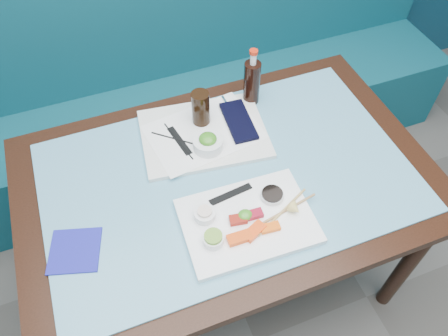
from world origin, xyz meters
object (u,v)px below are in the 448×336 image
object	(u,v)px
dining_table	(228,191)
sashimi_plate	(248,221)
cola_glass	(201,108)
serving_tray	(204,134)
booth_bench	(169,100)
seaweed_bowl	(208,144)
cola_bottle_body	(252,83)
blue_napkin	(75,251)

from	to	relation	value
dining_table	sashimi_plate	size ratio (longest dim) A/B	3.49
dining_table	sashimi_plate	world-z (taller)	sashimi_plate
sashimi_plate	cola_glass	xyz separation A→B (m)	(0.01, 0.45, 0.07)
serving_tray	booth_bench	bearing A→B (deg)	95.97
seaweed_bowl	cola_bottle_body	bearing A→B (deg)	37.46
dining_table	blue_napkin	bearing A→B (deg)	-169.21
dining_table	serving_tray	bearing A→B (deg)	93.86
booth_bench	cola_glass	bearing A→B (deg)	-90.37
blue_napkin	dining_table	bearing A→B (deg)	10.79
dining_table	seaweed_bowl	world-z (taller)	seaweed_bowl
dining_table	sashimi_plate	bearing A→B (deg)	-92.73
serving_tray	seaweed_bowl	size ratio (longest dim) A/B	4.21
seaweed_bowl	cola_bottle_body	xyz separation A→B (m)	(0.24, 0.18, 0.05)
dining_table	serving_tray	xyz separation A→B (m)	(-0.01, 0.20, 0.10)
sashimi_plate	blue_napkin	xyz separation A→B (m)	(-0.52, 0.09, -0.01)
serving_tray	cola_bottle_body	xyz separation A→B (m)	(0.23, 0.11, 0.08)
booth_bench	blue_napkin	size ratio (longest dim) A/B	20.34
cola_bottle_body	blue_napkin	xyz separation A→B (m)	(-0.74, -0.41, -0.09)
blue_napkin	sashimi_plate	bearing A→B (deg)	-10.23
sashimi_plate	blue_napkin	bearing A→B (deg)	172.15
cola_glass	cola_bottle_body	xyz separation A→B (m)	(0.22, 0.05, 0.00)
seaweed_bowl	blue_napkin	bearing A→B (deg)	-155.54
booth_bench	cola_bottle_body	bearing A→B (deg)	-67.55
cola_glass	seaweed_bowl	bearing A→B (deg)	-98.75
booth_bench	serving_tray	bearing A→B (deg)	-91.24
seaweed_bowl	blue_napkin	size ratio (longest dim) A/B	0.72
sashimi_plate	cola_glass	bearing A→B (deg)	91.69
dining_table	cola_bottle_body	xyz separation A→B (m)	(0.22, 0.31, 0.18)
booth_bench	cola_glass	distance (m)	0.75
serving_tray	cola_bottle_body	bearing A→B (deg)	32.61
blue_napkin	seaweed_bowl	bearing A→B (deg)	24.46
serving_tray	blue_napkin	world-z (taller)	serving_tray
dining_table	blue_napkin	xyz separation A→B (m)	(-0.53, -0.10, 0.09)
cola_bottle_body	blue_napkin	bearing A→B (deg)	-150.93
seaweed_bowl	cola_glass	xyz separation A→B (m)	(0.02, 0.13, 0.05)
sashimi_plate	serving_tray	bearing A→B (deg)	93.04
serving_tray	blue_napkin	distance (m)	0.60
seaweed_bowl	cola_bottle_body	size ratio (longest dim) A/B	0.60
sashimi_plate	booth_bench	bearing A→B (deg)	91.88
serving_tray	blue_napkin	size ratio (longest dim) A/B	3.01
sashimi_plate	cola_bottle_body	xyz separation A→B (m)	(0.23, 0.51, 0.08)
serving_tray	cola_bottle_body	distance (m)	0.27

